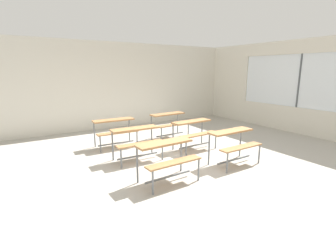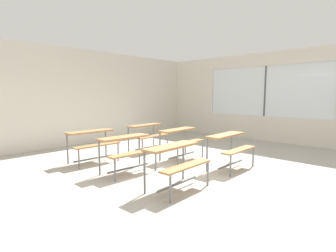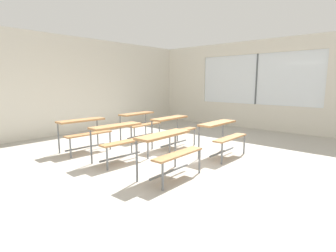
% 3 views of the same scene
% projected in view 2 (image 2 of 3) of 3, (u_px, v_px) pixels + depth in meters
% --- Properties ---
extents(ground, '(10.00, 9.00, 0.05)m').
position_uv_depth(ground, '(180.00, 177.00, 5.19)').
color(ground, '#ADA89E').
extents(wall_back, '(10.00, 0.12, 3.00)m').
position_uv_depth(wall_back, '(70.00, 97.00, 8.08)').
color(wall_back, silver).
rests_on(wall_back, ground).
extents(wall_right, '(0.12, 9.00, 3.00)m').
position_uv_depth(wall_right, '(284.00, 99.00, 8.51)').
color(wall_right, silver).
rests_on(wall_right, ground).
extents(desk_bench_r0c0, '(1.12, 0.63, 0.74)m').
position_uv_depth(desk_bench_r0c0, '(176.00, 157.00, 4.38)').
color(desk_bench_r0c0, '#A87547').
rests_on(desk_bench_r0c0, ground).
extents(desk_bench_r0c1, '(1.11, 0.61, 0.74)m').
position_uv_depth(desk_bench_r0c1, '(230.00, 143.00, 5.61)').
color(desk_bench_r0c1, '#A87547').
rests_on(desk_bench_r0c1, ground).
extents(desk_bench_r1c0, '(1.12, 0.63, 0.74)m').
position_uv_depth(desk_bench_r1c0, '(127.00, 146.00, 5.31)').
color(desk_bench_r1c0, '#A87547').
rests_on(desk_bench_r1c0, ground).
extents(desk_bench_r1c1, '(1.12, 0.63, 0.74)m').
position_uv_depth(desk_bench_r1c1, '(181.00, 136.00, 6.45)').
color(desk_bench_r1c1, '#A87547').
rests_on(desk_bench_r1c1, ground).
extents(desk_bench_r2c0, '(1.12, 0.62, 0.74)m').
position_uv_depth(desk_bench_r2c0, '(93.00, 139.00, 6.12)').
color(desk_bench_r2c0, '#A87547').
rests_on(desk_bench_r2c0, ground).
extents(desk_bench_r2c1, '(1.13, 0.64, 0.74)m').
position_uv_depth(desk_bench_r2c1, '(148.00, 131.00, 7.40)').
color(desk_bench_r2c1, '#A87547').
rests_on(desk_bench_r2c1, ground).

